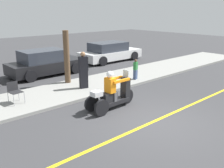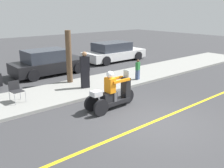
# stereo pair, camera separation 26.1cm
# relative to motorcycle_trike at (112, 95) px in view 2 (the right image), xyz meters

# --- Properties ---
(ground_plane) EXTENTS (60.00, 60.00, 0.00)m
(ground_plane) POSITION_rel_motorcycle_trike_xyz_m (0.28, -1.81, -0.54)
(ground_plane) COLOR #38383A
(lane_stripe) EXTENTS (24.00, 0.12, 0.01)m
(lane_stripe) POSITION_rel_motorcycle_trike_xyz_m (0.00, -1.81, -0.53)
(lane_stripe) COLOR gold
(lane_stripe) RESTS_ON ground
(sidewalk_strip) EXTENTS (28.00, 2.80, 0.12)m
(sidewalk_strip) POSITION_rel_motorcycle_trike_xyz_m (0.28, 2.79, -0.48)
(sidewalk_strip) COLOR gray
(sidewalk_strip) RESTS_ON ground
(motorcycle_trike) EXTENTS (2.14, 0.68, 1.48)m
(motorcycle_trike) POSITION_rel_motorcycle_trike_xyz_m (0.00, 0.00, 0.00)
(motorcycle_trike) COLOR black
(motorcycle_trike) RESTS_ON ground
(spectator_near_curb) EXTENTS (0.28, 0.22, 1.05)m
(spectator_near_curb) POSITION_rel_motorcycle_trike_xyz_m (3.42, 2.00, 0.09)
(spectator_near_curb) COLOR #38476B
(spectator_near_curb) RESTS_ON sidewalk_strip
(spectator_by_tree) EXTENTS (0.45, 0.34, 1.69)m
(spectator_by_tree) POSITION_rel_motorcycle_trike_xyz_m (0.52, 2.54, 0.40)
(spectator_by_tree) COLOR black
(spectator_by_tree) RESTS_ON sidewalk_strip
(folding_chair_curbside) EXTENTS (0.51, 0.51, 0.82)m
(folding_chair_curbside) POSITION_rel_motorcycle_trike_xyz_m (-2.60, 2.75, 0.09)
(folding_chair_curbside) COLOR #A5A8AD
(folding_chair_curbside) RESTS_ON sidewalk_strip
(parked_car_lot_left) EXTENTS (4.70, 2.09, 1.38)m
(parked_car_lot_left) POSITION_rel_motorcycle_trike_xyz_m (6.05, 7.01, 0.12)
(parked_car_lot_left) COLOR silver
(parked_car_lot_left) RESTS_ON ground
(parked_car_lot_right) EXTENTS (4.28, 2.02, 1.45)m
(parked_car_lot_right) POSITION_rel_motorcycle_trike_xyz_m (0.60, 6.41, 0.15)
(parked_car_lot_right) COLOR black
(parked_car_lot_right) RESTS_ON ground
(tree_trunk) EXTENTS (0.28, 0.28, 2.56)m
(tree_trunk) POSITION_rel_motorcycle_trike_xyz_m (0.47, 3.83, 0.86)
(tree_trunk) COLOR brown
(tree_trunk) RESTS_ON sidewalk_strip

